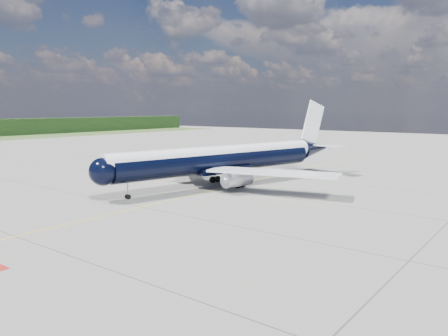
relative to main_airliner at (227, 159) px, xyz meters
The scene contains 3 objects.
ground 4.65m from the main_airliner, 65.66° to the left, with size 320.00×320.00×0.00m, color gray.
taxiway_centerline 5.01m from the main_airliner, 71.10° to the right, with size 0.16×160.00×0.01m, color yellow.
main_airliner is the anchor object (origin of this frame).
Camera 1 is at (38.28, -23.73, 11.48)m, focal length 35.00 mm.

